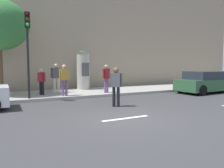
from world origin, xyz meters
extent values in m
plane|color=#38383A|center=(0.00, 0.00, 0.00)|extent=(80.00, 80.00, 0.00)
cube|color=#9E9B93|center=(0.00, 7.00, 0.07)|extent=(36.00, 4.00, 0.15)
cube|color=silver|center=(0.00, 0.00, 0.00)|extent=(1.80, 0.16, 0.01)
cube|color=tan|center=(0.00, 12.00, 5.15)|extent=(36.00, 5.00, 10.30)
cylinder|color=black|center=(-2.53, 5.35, 1.91)|extent=(0.12, 0.12, 3.52)
cube|color=black|center=(-2.53, 5.17, 4.05)|extent=(0.24, 0.24, 0.75)
sphere|color=#390605|center=(-2.53, 5.04, 4.28)|extent=(0.16, 0.16, 0.16)
sphere|color=#3C2906|center=(-2.53, 5.04, 4.04)|extent=(0.16, 0.16, 0.16)
sphere|color=green|center=(-2.53, 5.04, 3.80)|extent=(0.16, 0.16, 0.16)
cylinder|color=#B2ADA3|center=(1.39, 8.18, 1.43)|extent=(0.88, 0.88, 2.55)
cone|color=#334C33|center=(1.39, 8.18, 2.80)|extent=(0.97, 0.97, 0.20)
cube|color=#4C4C51|center=(1.39, 7.73, 1.55)|extent=(0.53, 0.02, 0.90)
cylinder|color=brown|center=(-3.80, 7.52, 1.42)|extent=(0.30, 0.30, 2.53)
cylinder|color=black|center=(0.80, 2.00, 0.44)|extent=(0.14, 0.14, 0.88)
cylinder|color=black|center=(0.65, 2.13, 0.44)|extent=(0.14, 0.14, 0.88)
cube|color=#4C4C51|center=(0.72, 2.06, 1.19)|extent=(0.45, 0.44, 0.62)
cylinder|color=#4C4C51|center=(0.91, 1.90, 1.19)|extent=(0.09, 0.09, 0.59)
cylinder|color=#4C4C51|center=(0.54, 2.22, 1.19)|extent=(0.09, 0.09, 0.59)
sphere|color=brown|center=(0.72, 2.06, 1.62)|extent=(0.24, 0.24, 0.24)
cylinder|color=black|center=(-1.77, 6.58, 0.53)|extent=(0.14, 0.14, 0.75)
cylinder|color=black|center=(-1.66, 6.42, 0.53)|extent=(0.14, 0.14, 0.75)
cube|color=maroon|center=(-1.72, 6.50, 1.17)|extent=(0.41, 0.46, 0.53)
cylinder|color=maroon|center=(-1.85, 6.70, 1.17)|extent=(0.09, 0.09, 0.51)
cylinder|color=maroon|center=(-1.59, 6.30, 1.17)|extent=(0.09, 0.09, 0.51)
sphere|color=beige|center=(-1.72, 6.50, 1.54)|extent=(0.20, 0.20, 0.20)
cylinder|color=#724C84|center=(1.89, 5.63, 0.59)|extent=(0.14, 0.14, 0.87)
cylinder|color=#724C84|center=(2.10, 5.77, 0.59)|extent=(0.14, 0.14, 0.87)
cube|color=maroon|center=(1.99, 5.70, 1.33)|extent=(0.55, 0.48, 0.62)
cylinder|color=maroon|center=(1.75, 5.54, 1.33)|extent=(0.09, 0.09, 0.59)
cylinder|color=maroon|center=(2.24, 5.86, 1.33)|extent=(0.09, 0.09, 0.59)
sphere|color=tan|center=(1.99, 5.70, 1.76)|extent=(0.24, 0.24, 0.24)
cylinder|color=#724C84|center=(-0.55, 5.55, 0.59)|extent=(0.14, 0.14, 0.87)
cylinder|color=#724C84|center=(-0.77, 5.49, 0.59)|extent=(0.14, 0.14, 0.87)
cube|color=#B78C33|center=(-0.66, 5.52, 1.33)|extent=(0.49, 0.35, 0.62)
cylinder|color=#B78C33|center=(-0.40, 5.59, 1.33)|extent=(0.09, 0.09, 0.59)
cylinder|color=#B78C33|center=(-0.92, 5.44, 1.33)|extent=(0.09, 0.09, 0.59)
sphere|color=tan|center=(-0.66, 5.52, 1.76)|extent=(0.24, 0.24, 0.24)
cylinder|color=silver|center=(-0.61, 7.14, 0.60)|extent=(0.14, 0.14, 0.90)
cylinder|color=silver|center=(-0.85, 7.15, 0.60)|extent=(0.14, 0.14, 0.90)
cube|color=#4C4C51|center=(-0.73, 7.15, 1.37)|extent=(0.51, 0.27, 0.64)
cylinder|color=#4C4C51|center=(-0.44, 7.13, 1.37)|extent=(0.09, 0.09, 0.61)
cylinder|color=#4C4C51|center=(-1.02, 7.16, 1.37)|extent=(0.09, 0.09, 0.61)
sphere|color=tan|center=(-0.73, 7.15, 1.81)|extent=(0.24, 0.24, 0.24)
cube|color=maroon|center=(-0.72, 7.33, 1.34)|extent=(0.29, 0.18, 0.36)
cube|color=#2D5938|center=(8.50, 3.74, 0.55)|extent=(4.37, 2.05, 0.73)
cube|color=#262D38|center=(8.29, 3.73, 1.18)|extent=(2.48, 1.77, 0.53)
cylinder|color=black|center=(7.05, 2.80, 0.32)|extent=(0.65, 0.25, 0.64)
cylinder|color=black|center=(6.96, 4.54, 0.32)|extent=(0.65, 0.25, 0.64)
cylinder|color=black|center=(9.96, 4.68, 0.32)|extent=(0.65, 0.25, 0.64)
cylinder|color=black|center=(9.99, 4.71, 0.32)|extent=(0.64, 0.23, 0.64)
camera|label=1|loc=(-3.82, -6.40, 1.83)|focal=35.10mm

